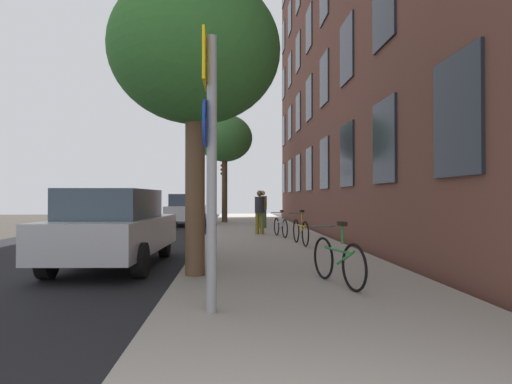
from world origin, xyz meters
The scene contains 15 objects.
ground_plane centered at (-2.40, 15.00, 0.00)m, with size 41.80×41.80×0.00m, color #332D28.
road_asphalt centered at (-4.50, 15.00, 0.01)m, with size 7.00×38.00×0.01m, color black.
sidewalk centered at (1.10, 15.00, 0.06)m, with size 4.20×38.00×0.12m, color gray.
building_facade centered at (3.69, 14.50, 8.45)m, with size 0.56×27.00×16.85m.
sign_post centered at (-0.32, 3.75, 2.04)m, with size 0.16×0.60×3.26m.
traffic_light centered at (-0.52, 25.74, 2.57)m, with size 0.43×0.24×3.57m.
tree_near centered at (-0.70, 6.15, 3.98)m, with size 2.96×2.96×5.15m.
tree_far centered at (-0.45, 21.90, 4.67)m, with size 3.03×3.03×5.87m.
bicycle_0 centered at (1.56, 5.19, 0.50)m, with size 0.54×1.64×0.98m.
bicycle_1 centered at (1.90, 10.72, 0.51)m, with size 0.42×1.76×0.99m.
bicycle_2 centered at (1.60, 13.14, 0.47)m, with size 0.45×1.65×0.91m.
pedestrian_0 centered at (0.96, 14.29, 1.03)m, with size 0.45×0.45×1.60m.
pedestrian_1 centered at (1.30, 17.44, 1.06)m, with size 0.46×0.46×1.65m.
car_0 centered at (-2.52, 7.82, 0.84)m, with size 2.00×4.37×1.62m.
car_1 centered at (-2.41, 20.97, 0.84)m, with size 1.79×4.16×1.62m.
Camera 1 is at (-0.07, -1.24, 1.46)m, focal length 29.76 mm.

